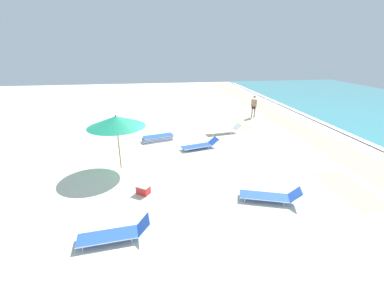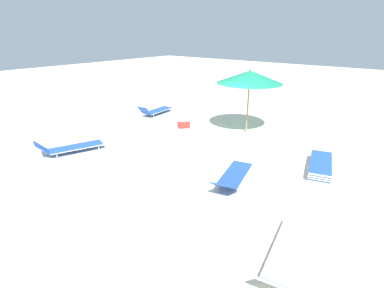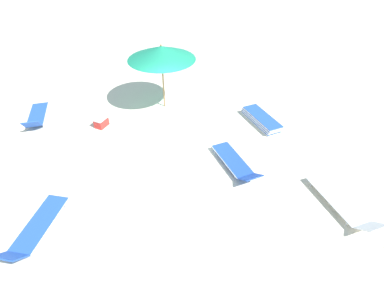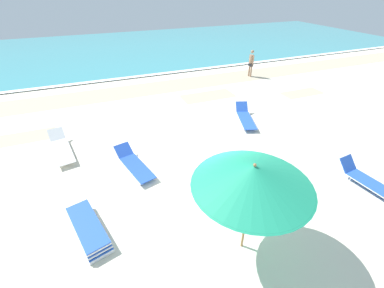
{
  "view_description": "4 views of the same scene",
  "coord_description": "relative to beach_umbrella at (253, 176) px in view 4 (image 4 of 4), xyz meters",
  "views": [
    {
      "loc": [
        11.43,
        -0.73,
        5.4
      ],
      "look_at": [
        -0.45,
        1.07,
        0.83
      ],
      "focal_mm": 24.0,
      "sensor_mm": 36.0,
      "label": 1
    },
    {
      "loc": [
        -5.58,
        8.25,
        4.0
      ],
      "look_at": [
        -0.18,
        1.49,
        0.7
      ],
      "focal_mm": 28.0,
      "sensor_mm": 36.0,
      "label": 2
    },
    {
      "loc": [
        0.61,
        8.49,
        6.4
      ],
      "look_at": [
        -0.52,
        1.31,
        0.77
      ],
      "focal_mm": 28.0,
      "sensor_mm": 36.0,
      "label": 3
    },
    {
      "loc": [
        -2.63,
        -5.72,
        5.68
      ],
      "look_at": [
        0.28,
        1.49,
        0.68
      ],
      "focal_mm": 24.0,
      "sensor_mm": 36.0,
      "label": 4
    }
  ],
  "objects": [
    {
      "name": "sun_lounger_near_water_left",
      "position": [
        4.96,
        0.36,
        -2.06
      ],
      "size": [
        0.81,
        2.16,
        0.6
      ],
      "rotation": [
        0.0,
        0.0,
        0.1
      ],
      "color": "blue",
      "rests_on": "ground_plane"
    },
    {
      "name": "beachgoer_wading_adult",
      "position": [
        7.59,
        11.47,
        -1.28
      ],
      "size": [
        0.27,
        0.45,
        1.76
      ],
      "rotation": [
        0.0,
        0.0,
        1.68
      ],
      "color": "#A37A5B",
      "rests_on": "ground_plane"
    },
    {
      "name": "lounger_stack",
      "position": [
        -3.54,
        1.83,
        -2.12
      ],
      "size": [
        1.09,
        2.01,
        0.32
      ],
      "rotation": [
        0.0,
        0.0,
        0.26
      ],
      "color": "blue",
      "rests_on": "ground_plane"
    },
    {
      "name": "beach_umbrella",
      "position": [
        0.0,
        0.0,
        0.0
      ],
      "size": [
        2.59,
        2.59,
        2.6
      ],
      "color": "#9E7547",
      "rests_on": "ground_plane"
    },
    {
      "name": "cooler_box",
      "position": [
        2.47,
        1.11,
        -2.1
      ],
      "size": [
        0.57,
        0.61,
        0.37
      ],
      "rotation": [
        0.0,
        0.0,
        0.98
      ],
      "color": "red",
      "rests_on": "ground_plane"
    },
    {
      "name": "ocean_water",
      "position": [
        -0.05,
        23.25,
        -2.25
      ],
      "size": [
        60.0,
        18.46,
        0.07
      ],
      "color": "teal",
      "rests_on": "ground_plane"
    },
    {
      "name": "sun_lounger_near_water_right",
      "position": [
        -1.88,
        4.15,
        -2.08
      ],
      "size": [
        1.13,
        2.25,
        0.5
      ],
      "rotation": [
        0.0,
        0.0,
        0.25
      ],
      "color": "blue",
      "rests_on": "ground_plane"
    },
    {
      "name": "sun_lounger_under_umbrella",
      "position": [
        -4.29,
        6.21,
        -2.07
      ],
      "size": [
        1.0,
        2.38,
        0.55
      ],
      "rotation": [
        0.0,
        0.0,
        0.18
      ],
      "color": "white",
      "rests_on": "ground_plane"
    },
    {
      "name": "sun_lounger_beside_umbrella",
      "position": [
        3.69,
        5.79,
        -2.07
      ],
      "size": [
        1.28,
        2.26,
        0.57
      ],
      "rotation": [
        0.0,
        0.0,
        -0.33
      ],
      "color": "blue",
      "rests_on": "ground_plane"
    },
    {
      "name": "ground_plane",
      "position": [
        -0.05,
        2.43,
        -2.36
      ],
      "size": [
        60.0,
        60.0,
        0.16
      ],
      "color": "beige"
    }
  ]
}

